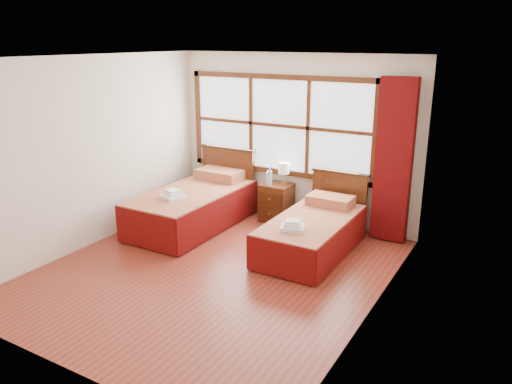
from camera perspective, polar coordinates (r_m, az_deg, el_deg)
The scene contains 15 objects.
floor at distance 6.37m, azimuth -4.83°, elevation -8.98°, with size 4.50×4.50×0.00m, color maroon.
ceiling at distance 5.72m, azimuth -5.51°, elevation 15.09°, with size 4.50×4.50×0.00m, color white.
wall_back at distance 7.81m, azimuth 4.39°, elevation 6.05°, with size 4.00×4.00×0.00m, color silver.
wall_left at distance 7.22m, azimuth -18.30°, elevation 4.31°, with size 4.50×4.50×0.00m, color silver.
wall_right at distance 5.07m, azimuth 13.70°, elevation -0.54°, with size 4.50×4.50×0.00m, color silver.
window at distance 7.85m, azimuth 2.65°, elevation 7.62°, with size 3.16×0.06×1.56m.
curtain at distance 7.18m, azimuth 15.47°, elevation 3.41°, with size 0.50×0.16×2.30m, color #5B090A.
bed_left at distance 7.78m, azimuth -7.00°, elevation -1.50°, with size 1.10×2.12×1.07m.
bed_right at distance 6.85m, azimuth 6.56°, elevation -4.53°, with size 0.95×1.97×0.92m.
nightstand at distance 7.92m, azimuth 2.33°, elevation -1.22°, with size 0.46×0.45×0.61m.
towels_left at distance 7.35m, azimuth -9.48°, elevation -0.32°, with size 0.38×0.36×0.13m.
towels_right at distance 6.32m, azimuth 4.21°, elevation -3.86°, with size 0.36×0.33×0.12m.
lamp at distance 7.81m, azimuth 3.21°, elevation 2.66°, with size 0.17×0.17×0.34m.
bottle_near at distance 7.79m, azimuth 1.38°, elevation 1.61°, with size 0.06×0.06×0.22m.
bottle_far at distance 7.73m, azimuth 1.59°, elevation 1.62°, with size 0.07×0.07×0.26m.
Camera 1 is at (3.31, -4.67, 2.80)m, focal length 35.00 mm.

